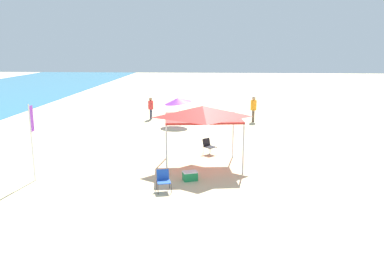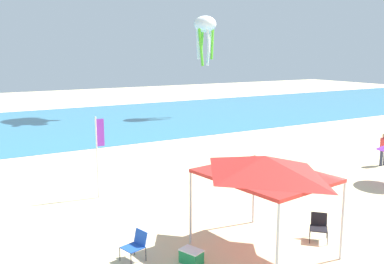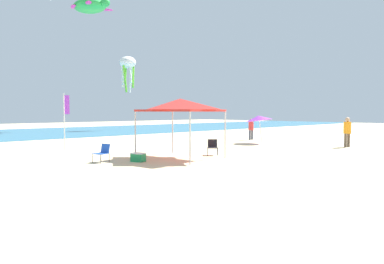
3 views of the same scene
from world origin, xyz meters
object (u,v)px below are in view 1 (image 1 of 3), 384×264
Objects in this scene: beach_umbrella at (178,100)px; person_by_tent at (151,106)px; cooler_box at (190,176)px; banner_flag at (32,135)px; person_beachcomber at (253,107)px; canopy_tent at (203,113)px; folding_chair_right_of_tent at (163,179)px; folding_chair_near_cooler at (209,145)px.

beach_umbrella is 1.26× the size of person_by_tent.
cooler_box is 6.90m from banner_flag.
person_by_tent is at bearing 45.97° from beach_umbrella.
canopy_tent is at bearing -7.06° from person_beachcomber.
canopy_tent is 1.78× the size of beach_umbrella.
banner_flag reaches higher than cooler_box.
person_by_tent is at bearing 15.98° from cooler_box.
person_beachcomber is (13.84, -10.56, -0.88)m from banner_flag.
folding_chair_right_of_tent and folding_chair_near_cooler have the same top height.
folding_chair_right_of_tent is 5.73m from folding_chair_near_cooler.
canopy_tent is 3.26m from cooler_box.
banner_flag is at bearing 156.76° from folding_chair_right_of_tent.
banner_flag is at bearing 167.81° from folding_chair_near_cooler.
beach_umbrella is 2.63× the size of folding_chair_near_cooler.
banner_flag is 1.95× the size of person_by_tent.
cooler_box is at bearing 15.53° from person_by_tent.
cooler_box is (-11.68, -1.65, -1.61)m from beach_umbrella.
beach_umbrella is at bearing 12.45° from canopy_tent.
folding_chair_near_cooler is at bearing -58.00° from banner_flag.
beach_umbrella reaches higher than person_by_tent.
canopy_tent reaches higher than person_by_tent.
person_by_tent is at bearing 71.63° from folding_chair_near_cooler.
canopy_tent is 2.00× the size of person_beachcomber.
beach_umbrella is 7.93m from folding_chair_near_cooler.
folding_chair_near_cooler is at bearing -7.34° from canopy_tent.
cooler_box is at bearing -86.82° from banner_flag.
beach_umbrella reaches higher than folding_chair_near_cooler.
person_by_tent reaches higher than cooler_box.
person_by_tent is (15.19, 3.01, 0.53)m from folding_chair_right_of_tent.
banner_flag reaches higher than person_by_tent.
folding_chair_near_cooler is at bearing 58.28° from folding_chair_right_of_tent.
beach_umbrella is (9.49, 2.10, -0.77)m from canopy_tent.
folding_chair_near_cooler is at bearing -9.09° from person_beachcomber.
beach_umbrella is at bearing 8.04° from cooler_box.
folding_chair_right_of_tent is 0.48× the size of person_by_tent.
beach_umbrella is 2.98× the size of cooler_box.
canopy_tent is 4.68× the size of folding_chair_right_of_tent.
folding_chair_right_of_tent is (-3.43, 1.43, -2.11)m from canopy_tent.
person_beachcomber is (1.79, -5.55, -0.68)m from beach_umbrella.
canopy_tent reaches higher than person_beachcomber.
folding_chair_right_of_tent is at bearing -8.41° from person_beachcomber.
beach_umbrella is 11.91m from cooler_box.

